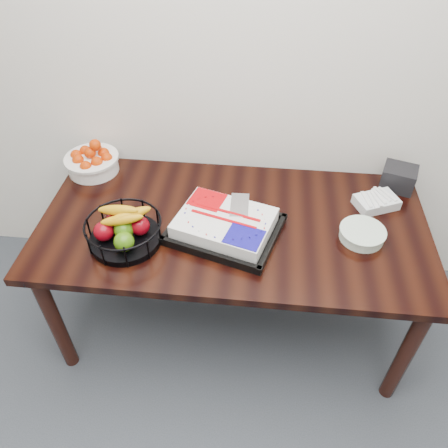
# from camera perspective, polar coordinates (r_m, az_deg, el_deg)

# --- Properties ---
(table) EXTENTS (1.80, 0.90, 0.75)m
(table) POSITION_cam_1_polar(r_m,az_deg,el_deg) (2.09, 1.18, -1.41)
(table) COLOR black
(table) RESTS_ON ground
(cake_tray) EXTENTS (0.55, 0.48, 0.10)m
(cake_tray) POSITION_cam_1_polar(r_m,az_deg,el_deg) (1.95, 0.10, -0.17)
(cake_tray) COLOR black
(cake_tray) RESTS_ON table
(tangerine_bowl) EXTENTS (0.28, 0.28, 0.18)m
(tangerine_bowl) POSITION_cam_1_polar(r_m,az_deg,el_deg) (2.40, -16.92, 8.18)
(tangerine_bowl) COLOR white
(tangerine_bowl) RESTS_ON table
(fruit_basket) EXTENTS (0.33, 0.33, 0.18)m
(fruit_basket) POSITION_cam_1_polar(r_m,az_deg,el_deg) (1.93, -12.95, -0.70)
(fruit_basket) COLOR black
(fruit_basket) RESTS_ON table
(plate_stack) EXTENTS (0.20, 0.20, 0.05)m
(plate_stack) POSITION_cam_1_polar(r_m,az_deg,el_deg) (2.03, 17.59, -1.26)
(plate_stack) COLOR white
(plate_stack) RESTS_ON table
(fork_bag) EXTENTS (0.23, 0.19, 0.06)m
(fork_bag) POSITION_cam_1_polar(r_m,az_deg,el_deg) (2.22, 19.27, 2.79)
(fork_bag) COLOR silver
(fork_bag) RESTS_ON table
(napkin_box) EXTENTS (0.19, 0.18, 0.11)m
(napkin_box) POSITION_cam_1_polar(r_m,az_deg,el_deg) (2.37, 21.82, 5.64)
(napkin_box) COLOR black
(napkin_box) RESTS_ON table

